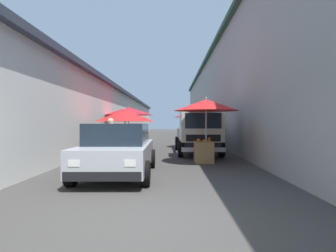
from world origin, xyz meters
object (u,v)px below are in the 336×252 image
Objects in this scene: fruit_stall_far_left at (126,119)px; hatchback_car at (119,149)px; delivery_truck at (199,132)px; fruit_stall_near_left at (206,113)px; vendor_in_shade at (196,136)px; vendor_by_crates at (111,139)px; fruit_stall_near_right at (198,116)px; fruit_stall_mid_lane at (128,114)px.

fruit_stall_far_left reaches higher than hatchback_car.
hatchback_car is 5.52m from delivery_truck.
hatchback_car is (-4.07, -0.49, -0.88)m from fruit_stall_far_left.
fruit_stall_near_left is 1.53× the size of vendor_in_shade.
fruit_stall_near_left is 3.50m from vendor_by_crates.
fruit_stall_far_left is 1.56× the size of vendor_by_crates.
fruit_stall_near_right is 1.10× the size of fruit_stall_far_left.
vendor_by_crates is at bearing 153.49° from fruit_stall_near_right.
fruit_stall_far_left is at bearing -1.65° from vendor_by_crates.
delivery_truck is 3.16× the size of vendor_in_shade.
vendor_by_crates is at bearing -175.80° from fruit_stall_mid_lane.
fruit_stall_far_left is 4.20m from hatchback_car.
vendor_in_shade is at bearing 168.25° from delivery_truck.
fruit_stall_near_right is 4.95m from vendor_in_shade.
vendor_by_crates is at bearing 20.41° from hatchback_car.
fruit_stall_mid_lane is 5.84m from vendor_in_shade.
vendor_by_crates reaches higher than vendor_in_shade.
fruit_stall_far_left is 4.32m from fruit_stall_mid_lane.
fruit_stall_near_left is 3.75m from hatchback_car.
vendor_in_shade is at bearing -33.17° from hatchback_car.
fruit_stall_mid_lane is at bearing 7.69° from fruit_stall_far_left.
hatchback_car is at bearing 150.55° from delivery_truck.
vendor_by_crates is at bearing 178.35° from fruit_stall_far_left.
fruit_stall_mid_lane is (6.00, 3.78, 0.12)m from fruit_stall_near_left.
vendor_in_shade is (1.50, 0.21, -0.93)m from fruit_stall_near_left.
fruit_stall_mid_lane is at bearing 7.27° from hatchback_car.
fruit_stall_mid_lane is 8.50m from hatchback_car.
vendor_in_shade is (-4.50, -3.57, -1.05)m from fruit_stall_mid_lane.
vendor_by_crates is (-3.29, 3.27, -0.10)m from delivery_truck.
fruit_stall_mid_lane reaches higher than delivery_truck.
delivery_truck reaches higher than vendor_in_shade.
fruit_stall_near_left is at bearing -49.23° from hatchback_car.
vendor_in_shade is (3.84, -2.51, 0.16)m from hatchback_car.
fruit_stall_near_left is 0.94× the size of fruit_stall_far_left.
fruit_stall_far_left is at bearing 61.66° from fruit_stall_near_left.
vendor_in_shade is at bearing 7.89° from fruit_stall_near_left.
fruit_stall_near_right is at bearing -37.26° from fruit_stall_far_left.
fruit_stall_near_left is at bearing -179.81° from delivery_truck.
hatchback_car is 1.62m from vendor_by_crates.
fruit_stall_mid_lane is 1.82× the size of vendor_in_shade.
vendor_by_crates is (-7.16, 3.57, -0.93)m from fruit_stall_near_right.
fruit_stall_near_left is at bearing -118.34° from fruit_stall_far_left.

